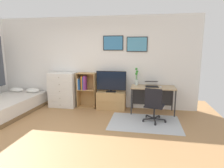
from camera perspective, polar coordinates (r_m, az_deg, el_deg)
name	(u,v)px	position (r m, az deg, el deg)	size (l,w,h in m)	color
ground_plane	(61,142)	(3.99, -14.90, -16.36)	(7.20, 7.20, 0.00)	#A87A4C
wall_back_with_posters	(94,62)	(5.86, -5.38, 6.42)	(6.12, 0.09, 2.70)	white
area_rug	(145,122)	(4.82, 9.69, -11.23)	(1.70, 1.20, 0.01)	#B2B7BC
bed	(8,105)	(6.11, -28.51, -5.54)	(1.33, 2.07, 0.55)	brown
dresser	(63,90)	(6.04, -14.51, -1.70)	(0.80, 0.46, 1.06)	white
bookshelf	(85,87)	(5.83, -7.97, -1.04)	(0.55, 0.30, 1.06)	tan
tv_stand	(111,100)	(5.67, -0.21, -4.91)	(0.83, 0.41, 0.53)	tan
television	(111,82)	(5.52, -0.26, 0.74)	(0.87, 0.16, 0.61)	black
desk	(153,91)	(5.49, 12.07, -2.02)	(1.20, 0.60, 0.74)	tan
office_chair	(154,104)	(4.73, 12.38, -5.91)	(0.58, 0.57, 0.86)	#232326
laptop	(152,84)	(5.42, 11.75, -0.05)	(0.39, 0.41, 0.15)	black
computer_mouse	(161,87)	(5.31, 14.32, -0.88)	(0.06, 0.10, 0.03)	silver
bamboo_vase	(136,78)	(5.51, 7.32, 1.94)	(0.10, 0.10, 0.50)	silver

